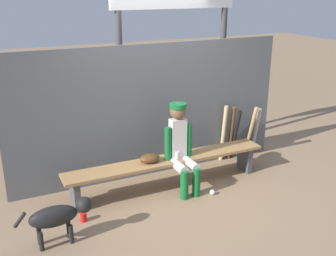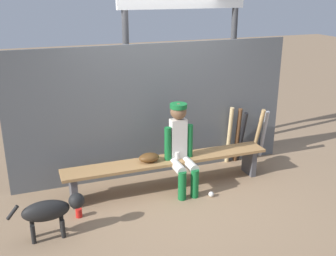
{
  "view_description": "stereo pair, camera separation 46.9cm",
  "coord_description": "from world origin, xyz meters",
  "px_view_note": "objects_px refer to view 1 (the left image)",
  "views": [
    {
      "loc": [
        -2.22,
        -4.63,
        2.69
      ],
      "look_at": [
        0.0,
        0.0,
        0.89
      ],
      "focal_mm": 43.42,
      "sensor_mm": 36.0,
      "label": 1
    },
    {
      "loc": [
        -1.79,
        -4.81,
        2.69
      ],
      "look_at": [
        0.0,
        0.0,
        0.89
      ],
      "focal_mm": 43.42,
      "sensor_mm": 36.0,
      "label": 2
    }
  ],
  "objects_px": {
    "player_seated": "(181,145)",
    "scoreboard": "(179,10)",
    "baseball_glove": "(150,158)",
    "dog": "(59,216)",
    "baseball": "(212,192)",
    "cup_on_ground": "(83,217)",
    "bat_wood_dark": "(231,133)",
    "bat_wood_tan": "(250,132)",
    "cup_on_bench": "(177,155)",
    "bat_wood_natural": "(223,134)",
    "bat_aluminum_silver": "(255,131)",
    "dugout_bench": "(168,165)",
    "bat_aluminum_black": "(235,135)"
  },
  "relations": [
    {
      "from": "baseball_glove",
      "to": "bat_wood_dark",
      "type": "relative_size",
      "value": 0.31
    },
    {
      "from": "baseball",
      "to": "dugout_bench",
      "type": "bearing_deg",
      "value": 134.5
    },
    {
      "from": "dugout_bench",
      "to": "cup_on_ground",
      "type": "bearing_deg",
      "value": -164.98
    },
    {
      "from": "bat_aluminum_silver",
      "to": "cup_on_bench",
      "type": "bearing_deg",
      "value": -164.29
    },
    {
      "from": "bat_wood_natural",
      "to": "baseball",
      "type": "xyz_separation_m",
      "value": [
        -0.74,
        -0.9,
        -0.43
      ]
    },
    {
      "from": "bat_wood_tan",
      "to": "baseball",
      "type": "bearing_deg",
      "value": -145.17
    },
    {
      "from": "bat_wood_dark",
      "to": "bat_aluminum_silver",
      "type": "distance_m",
      "value": 0.47
    },
    {
      "from": "bat_wood_dark",
      "to": "cup_on_ground",
      "type": "relative_size",
      "value": 8.26
    },
    {
      "from": "dugout_bench",
      "to": "baseball_glove",
      "type": "height_order",
      "value": "baseball_glove"
    },
    {
      "from": "baseball_glove",
      "to": "bat_aluminum_black",
      "type": "xyz_separation_m",
      "value": [
        1.67,
        0.42,
        -0.07
      ]
    },
    {
      "from": "bat_wood_natural",
      "to": "cup_on_ground",
      "type": "relative_size",
      "value": 8.54
    },
    {
      "from": "baseball_glove",
      "to": "dog",
      "type": "distance_m",
      "value": 1.52
    },
    {
      "from": "bat_wood_tan",
      "to": "scoreboard",
      "type": "bearing_deg",
      "value": 138.18
    },
    {
      "from": "baseball",
      "to": "cup_on_ground",
      "type": "distance_m",
      "value": 1.75
    },
    {
      "from": "scoreboard",
      "to": "dog",
      "type": "distance_m",
      "value": 3.63
    },
    {
      "from": "dog",
      "to": "bat_aluminum_silver",
      "type": "bearing_deg",
      "value": 17.6
    },
    {
      "from": "bat_aluminum_black",
      "to": "bat_wood_natural",
      "type": "bearing_deg",
      "value": 172.24
    },
    {
      "from": "baseball",
      "to": "cup_on_bench",
      "type": "height_order",
      "value": "cup_on_bench"
    },
    {
      "from": "dog",
      "to": "cup_on_ground",
      "type": "bearing_deg",
      "value": 43.21
    },
    {
      "from": "bat_aluminum_silver",
      "to": "cup_on_ground",
      "type": "height_order",
      "value": "bat_aluminum_silver"
    },
    {
      "from": "cup_on_bench",
      "to": "scoreboard",
      "type": "relative_size",
      "value": 0.03
    },
    {
      "from": "bat_wood_dark",
      "to": "bat_wood_tan",
      "type": "distance_m",
      "value": 0.33
    },
    {
      "from": "cup_on_ground",
      "to": "dog",
      "type": "xyz_separation_m",
      "value": [
        -0.33,
        -0.31,
        0.28
      ]
    },
    {
      "from": "cup_on_ground",
      "to": "scoreboard",
      "type": "xyz_separation_m",
      "value": [
        2.06,
        1.55,
        2.28
      ]
    },
    {
      "from": "player_seated",
      "to": "scoreboard",
      "type": "relative_size",
      "value": 0.37
    },
    {
      "from": "bat_aluminum_black",
      "to": "baseball_glove",
      "type": "bearing_deg",
      "value": -165.93
    },
    {
      "from": "bat_wood_tan",
      "to": "bat_aluminum_silver",
      "type": "relative_size",
      "value": 1.07
    },
    {
      "from": "bat_wood_tan",
      "to": "bat_aluminum_silver",
      "type": "xyz_separation_m",
      "value": [
        0.14,
        0.04,
        -0.03
      ]
    },
    {
      "from": "baseball_glove",
      "to": "bat_wood_natural",
      "type": "height_order",
      "value": "bat_wood_natural"
    },
    {
      "from": "bat_aluminum_silver",
      "to": "cup_on_ground",
      "type": "relative_size",
      "value": 7.64
    },
    {
      "from": "bat_wood_natural",
      "to": "cup_on_bench",
      "type": "xyz_separation_m",
      "value": [
        -1.08,
        -0.49,
        0.02
      ]
    },
    {
      "from": "bat_wood_natural",
      "to": "scoreboard",
      "type": "xyz_separation_m",
      "value": [
        -0.43,
        0.76,
        1.87
      ]
    },
    {
      "from": "scoreboard",
      "to": "bat_wood_tan",
      "type": "bearing_deg",
      "value": -41.82
    },
    {
      "from": "bat_aluminum_silver",
      "to": "bat_wood_natural",
      "type": "bearing_deg",
      "value": 178.48
    },
    {
      "from": "dugout_bench",
      "to": "player_seated",
      "type": "distance_m",
      "value": 0.35
    },
    {
      "from": "baseball_glove",
      "to": "baseball",
      "type": "distance_m",
      "value": 0.97
    },
    {
      "from": "dog",
      "to": "bat_aluminum_black",
      "type": "bearing_deg",
      "value": 19.62
    },
    {
      "from": "player_seated",
      "to": "bat_aluminum_black",
      "type": "bearing_deg",
      "value": 22.71
    },
    {
      "from": "bat_wood_natural",
      "to": "bat_aluminum_silver",
      "type": "relative_size",
      "value": 1.12
    },
    {
      "from": "baseball_glove",
      "to": "dugout_bench",
      "type": "bearing_deg",
      "value": 0.0
    },
    {
      "from": "cup_on_ground",
      "to": "cup_on_bench",
      "type": "distance_m",
      "value": 1.51
    },
    {
      "from": "bat_wood_tan",
      "to": "bat_wood_natural",
      "type": "bearing_deg",
      "value": 173.1
    },
    {
      "from": "baseball_glove",
      "to": "bat_aluminum_silver",
      "type": "xyz_separation_m",
      "value": [
        2.08,
        0.43,
        -0.08
      ]
    },
    {
      "from": "player_seated",
      "to": "bat_aluminum_silver",
      "type": "bearing_deg",
      "value": 17.84
    },
    {
      "from": "scoreboard",
      "to": "dog",
      "type": "height_order",
      "value": "scoreboard"
    },
    {
      "from": "cup_on_bench",
      "to": "baseball_glove",
      "type": "bearing_deg",
      "value": 173.06
    },
    {
      "from": "bat_wood_tan",
      "to": "dog",
      "type": "height_order",
      "value": "bat_wood_tan"
    },
    {
      "from": "bat_wood_dark",
      "to": "bat_wood_tan",
      "type": "height_order",
      "value": "bat_wood_dark"
    },
    {
      "from": "bat_wood_natural",
      "to": "baseball",
      "type": "height_order",
      "value": "bat_wood_natural"
    },
    {
      "from": "bat_wood_tan",
      "to": "scoreboard",
      "type": "xyz_separation_m",
      "value": [
        -0.91,
        0.81,
        1.9
      ]
    }
  ]
}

